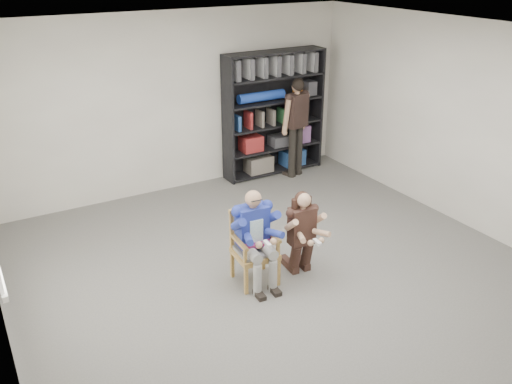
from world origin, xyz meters
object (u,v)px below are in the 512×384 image
seated_man (255,238)px  armchair (255,248)px  bookshelf (274,114)px  standing_man (296,129)px  kneeling_woman (303,234)px

seated_man → armchair: bearing=94.4°
bookshelf → armchair: bearing=-125.2°
bookshelf → seated_man: bearing=-125.2°
seated_man → standing_man: standing_man is taller
armchair → kneeling_woman: bearing=-7.3°
standing_man → seated_man: bearing=-147.3°
standing_man → armchair: bearing=-147.3°
kneeling_woman → standing_man: standing_man is taller
seated_man → kneeling_woman: bearing=-7.3°
kneeling_woman → bookshelf: (1.44, 2.99, 0.52)m
seated_man → bookshelf: bearing=59.2°
kneeling_woman → standing_man: bearing=62.1°
kneeling_woman → seated_man: bearing=172.7°
armchair → kneeling_woman: (0.58, -0.12, 0.08)m
seated_man → kneeling_woman: (0.58, -0.12, -0.05)m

